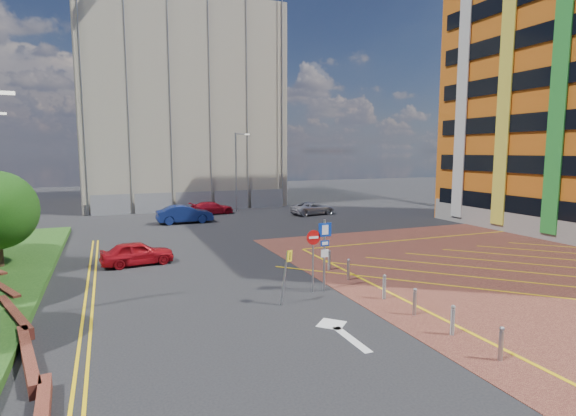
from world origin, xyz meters
TOP-DOWN VIEW (x-y plane):
  - ground at (0.00, 0.00)m, footprint 140.00×140.00m
  - forecourt at (14.00, 0.00)m, footprint 26.00×26.00m
  - retaining_wall at (-11.80, 2.00)m, footprint 6.06×20.33m
  - lamp_back at (4.08, 28.00)m, footprint 1.53×0.16m
  - sign_cluster at (0.30, 0.98)m, footprint 1.17×0.12m
  - warning_sign at (-1.74, -0.07)m, footprint 0.60×0.39m
  - bollard_row at (2.30, -1.67)m, footprint 0.14×11.14m
  - construction_building at (0.00, 40.00)m, footprint 21.20×19.20m
  - construction_fence at (1.00, 30.00)m, footprint 21.60×0.06m
  - car_red_left at (-6.88, 8.92)m, footprint 3.98×1.96m
  - car_blue_back at (-2.16, 22.41)m, footprint 4.77×1.76m
  - car_red_back at (1.21, 26.98)m, footprint 4.45×2.30m
  - car_silver_back at (10.29, 23.04)m, footprint 4.68×2.69m

SIDE VIEW (x-z plane):
  - ground at x=0.00m, z-range 0.00..0.00m
  - forecourt at x=14.00m, z-range 0.00..0.02m
  - retaining_wall at x=-11.80m, z-range 0.00..0.40m
  - bollard_row at x=2.30m, z-range 0.02..0.92m
  - car_silver_back at x=10.29m, z-range 0.00..1.23m
  - car_red_back at x=1.21m, z-range 0.00..1.24m
  - car_red_left at x=-6.88m, z-range 0.00..1.30m
  - car_blue_back at x=-2.16m, z-range 0.00..1.56m
  - construction_fence at x=1.00m, z-range 0.00..2.00m
  - warning_sign at x=-1.74m, z-range 0.30..2.55m
  - sign_cluster at x=0.30m, z-range 0.35..3.55m
  - lamp_back at x=4.08m, z-range 0.36..8.36m
  - construction_building at x=0.00m, z-range 0.00..22.00m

